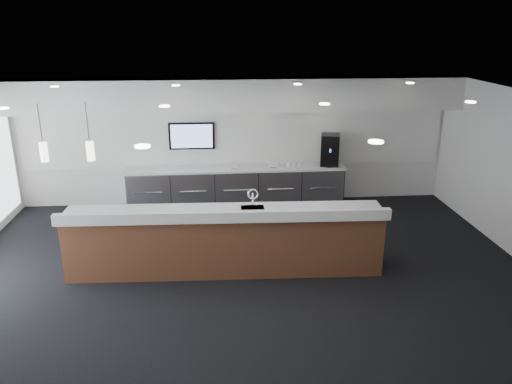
{
  "coord_description": "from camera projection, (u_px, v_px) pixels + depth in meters",
  "views": [
    {
      "loc": [
        -0.47,
        -7.45,
        4.16
      ],
      "look_at": [
        0.27,
        1.3,
        1.14
      ],
      "focal_mm": 35.0,
      "sensor_mm": 36.0,
      "label": 1
    }
  ],
  "objects": [
    {
      "name": "ground",
      "position": [
        247.0,
        281.0,
        8.42
      ],
      "size": [
        10.0,
        10.0,
        0.0
      ],
      "primitive_type": "plane",
      "color": "black",
      "rests_on": "ground"
    },
    {
      "name": "ceiling",
      "position": [
        246.0,
        103.0,
        7.44
      ],
      "size": [
        10.0,
        8.0,
        0.02
      ],
      "primitive_type": "cube",
      "color": "black",
      "rests_on": "back_wall"
    },
    {
      "name": "back_wall",
      "position": [
        235.0,
        141.0,
        11.7
      ],
      "size": [
        10.0,
        0.02,
        3.0
      ],
      "primitive_type": "cube",
      "color": "silver",
      "rests_on": "ground"
    },
    {
      "name": "soffit_bulkhead",
      "position": [
        235.0,
        94.0,
        10.9
      ],
      "size": [
        10.0,
        0.9,
        0.7
      ],
      "primitive_type": "cube",
      "color": "white",
      "rests_on": "back_wall"
    },
    {
      "name": "alcove_panel",
      "position": [
        235.0,
        137.0,
        11.64
      ],
      "size": [
        9.8,
        0.06,
        1.4
      ],
      "primitive_type": "cube",
      "color": "white",
      "rests_on": "back_wall"
    },
    {
      "name": "back_credenza",
      "position": [
        236.0,
        187.0,
        11.69
      ],
      "size": [
        5.06,
        0.66,
        0.95
      ],
      "color": "gray",
      "rests_on": "ground"
    },
    {
      "name": "wall_tv",
      "position": [
        192.0,
        136.0,
        11.48
      ],
      "size": [
        1.05,
        0.08,
        0.62
      ],
      "color": "black",
      "rests_on": "back_wall"
    },
    {
      "name": "pendant_left",
      "position": [
        98.0,
        143.0,
        8.25
      ],
      "size": [
        0.12,
        0.12,
        0.3
      ],
      "primitive_type": "cylinder",
      "color": "beige",
      "rests_on": "ceiling"
    },
    {
      "name": "pendant_right",
      "position": [
        55.0,
        144.0,
        8.19
      ],
      "size": [
        0.12,
        0.12,
        0.3
      ],
      "primitive_type": "cylinder",
      "color": "beige",
      "rests_on": "ceiling"
    },
    {
      "name": "ceiling_can_lights",
      "position": [
        246.0,
        105.0,
        7.45
      ],
      "size": [
        7.0,
        5.0,
        0.02
      ],
      "primitive_type": null,
      "color": "white",
      "rests_on": "ceiling"
    },
    {
      "name": "service_counter",
      "position": [
        225.0,
        240.0,
        8.61
      ],
      "size": [
        5.47,
        1.09,
        1.49
      ],
      "rotation": [
        0.0,
        0.0,
        -0.04
      ],
      "color": "brown",
      "rests_on": "ground"
    },
    {
      "name": "coffee_machine",
      "position": [
        330.0,
        150.0,
        11.62
      ],
      "size": [
        0.51,
        0.59,
        0.73
      ],
      "rotation": [
        0.0,
        0.0,
        -0.23
      ],
      "color": "black",
      "rests_on": "back_credenza"
    },
    {
      "name": "info_sign_left",
      "position": [
        234.0,
        165.0,
        11.39
      ],
      "size": [
        0.15,
        0.03,
        0.2
      ],
      "primitive_type": "cube",
      "rotation": [
        0.0,
        0.0,
        -0.1
      ],
      "color": "silver",
      "rests_on": "back_credenza"
    },
    {
      "name": "info_sign_right",
      "position": [
        274.0,
        162.0,
        11.46
      ],
      "size": [
        0.2,
        0.05,
        0.26
      ],
      "primitive_type": "cube",
      "rotation": [
        0.0,
        0.0,
        -0.15
      ],
      "color": "silver",
      "rests_on": "back_credenza"
    },
    {
      "name": "cup_0",
      "position": [
        300.0,
        165.0,
        11.57
      ],
      "size": [
        0.1,
        0.1,
        0.1
      ],
      "primitive_type": "imported",
      "color": "white",
      "rests_on": "back_credenza"
    },
    {
      "name": "cup_1",
      "position": [
        294.0,
        165.0,
        11.56
      ],
      "size": [
        0.14,
        0.14,
        0.1
      ],
      "primitive_type": "imported",
      "rotation": [
        0.0,
        0.0,
        0.65
      ],
      "color": "white",
      "rests_on": "back_credenza"
    },
    {
      "name": "cup_2",
      "position": [
        288.0,
        165.0,
        11.55
      ],
      "size": [
        0.13,
        0.13,
        0.1
      ],
      "primitive_type": "imported",
      "rotation": [
        0.0,
        0.0,
        1.29
      ],
      "color": "white",
      "rests_on": "back_credenza"
    },
    {
      "name": "cup_3",
      "position": [
        282.0,
        165.0,
        11.54
      ],
      "size": [
        0.13,
        0.13,
        0.1
      ],
      "primitive_type": "imported",
      "rotation": [
        0.0,
        0.0,
        1.94
      ],
      "color": "white",
      "rests_on": "back_credenza"
    },
    {
      "name": "cup_4",
      "position": [
        276.0,
        165.0,
        11.53
      ],
      "size": [
        0.14,
        0.14,
        0.1
      ],
      "primitive_type": "imported",
      "rotation": [
        0.0,
        0.0,
        2.58
      ],
      "color": "white",
      "rests_on": "back_credenza"
    },
    {
      "name": "cup_5",
      "position": [
        270.0,
        165.0,
        11.52
      ],
      "size": [
        0.11,
        0.11,
        0.1
      ],
      "primitive_type": "imported",
      "rotation": [
        0.0,
        0.0,
        3.23
      ],
      "color": "white",
      "rests_on": "back_credenza"
    }
  ]
}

